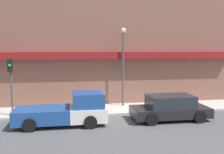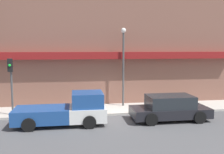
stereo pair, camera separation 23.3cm
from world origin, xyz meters
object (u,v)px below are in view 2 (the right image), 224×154
at_px(fire_hydrant, 169,105).
at_px(street_lamp, 123,58).
at_px(parked_car, 170,108).
at_px(traffic_light, 11,76).
at_px(pickup_truck, 67,111).

relative_size(fire_hydrant, street_lamp, 0.11).
xyz_separation_m(parked_car, traffic_light, (-9.37, 1.92, 1.83)).
height_order(pickup_truck, fire_hydrant, pickup_truck).
relative_size(fire_hydrant, traffic_light, 0.17).
bearing_deg(pickup_truck, traffic_light, 151.03).
bearing_deg(pickup_truck, street_lamp, 42.75).
relative_size(parked_car, traffic_light, 1.31).
distance_m(pickup_truck, fire_hydrant, 7.05).
bearing_deg(fire_hydrant, street_lamp, 152.05).
relative_size(parked_car, street_lamp, 0.83).
xyz_separation_m(parked_car, street_lamp, (-2.12, 3.51, 2.87)).
height_order(fire_hydrant, traffic_light, traffic_light).
xyz_separation_m(pickup_truck, street_lamp, (3.89, 3.51, 2.81)).
height_order(parked_car, fire_hydrant, parked_car).
bearing_deg(fire_hydrant, traffic_light, -179.61).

